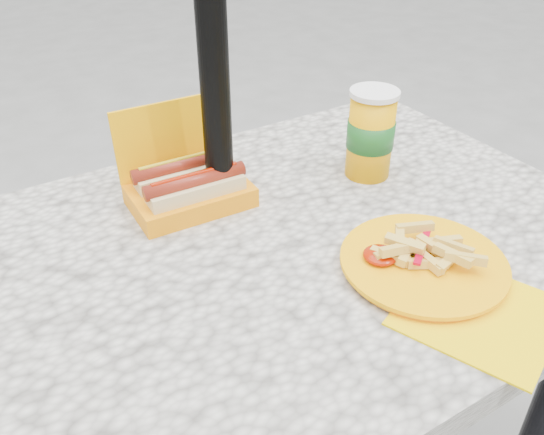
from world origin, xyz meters
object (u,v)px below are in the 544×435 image
umbrella_pole (210,5)px  soda_cup (371,134)px  hotdog_box (188,185)px  fries_plate (426,265)px

umbrella_pole → soda_cup: bearing=-11.5°
umbrella_pole → hotdog_box: bearing=153.7°
umbrella_pole → hotdog_box: 0.32m
umbrella_pole → hotdog_box: (-0.05, 0.03, -0.31)m
fries_plate → hotdog_box: bearing=121.0°
umbrella_pole → hotdog_box: umbrella_pole is taller
umbrella_pole → fries_plate: (0.17, -0.35, -0.34)m
umbrella_pole → soda_cup: umbrella_pole is taller
fries_plate → umbrella_pole: bearing=116.4°
fries_plate → soda_cup: soda_cup is taller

